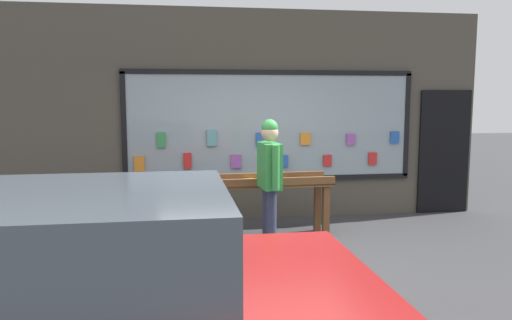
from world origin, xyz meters
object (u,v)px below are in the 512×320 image
object	(u,v)px
display_table_main	(250,189)
person_browsing	(270,174)
small_dog	(231,235)
parked_car	(31,301)
sandwich_board_sign	(102,215)

from	to	relation	value
display_table_main	person_browsing	bearing A→B (deg)	-74.23
small_dog	parked_car	world-z (taller)	parked_car
display_table_main	person_browsing	world-z (taller)	person_browsing
display_table_main	parked_car	xyz separation A→B (m)	(-1.87, -3.72, 0.04)
person_browsing	sandwich_board_sign	size ratio (longest dim) A/B	1.98
small_dog	parked_car	size ratio (longest dim) A/B	0.15
person_browsing	small_dog	size ratio (longest dim) A/B	2.71
person_browsing	parked_car	bearing A→B (deg)	141.82
display_table_main	small_dog	distance (m)	0.95
display_table_main	small_dog	xyz separation A→B (m)	(-0.35, -0.77, -0.43)
person_browsing	small_dog	world-z (taller)	person_browsing
display_table_main	person_browsing	distance (m)	0.68
parked_car	small_dog	bearing A→B (deg)	62.35
display_table_main	sandwich_board_sign	bearing A→B (deg)	-176.44
display_table_main	small_dog	world-z (taller)	display_table_main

